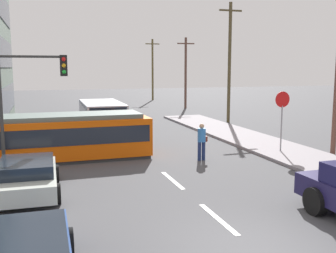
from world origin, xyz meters
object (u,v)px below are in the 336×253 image
(streetcar_tram, at_px, (66,136))
(utility_pole_mid, at_px, (229,61))
(traffic_light_mast, at_px, (28,88))
(parked_sedan_far, at_px, (25,134))
(stop_sign, at_px, (282,109))
(utility_pole_distant, at_px, (153,68))
(parked_sedan_mid, at_px, (27,176))
(pedestrian_crossing, at_px, (202,140))
(city_bus, at_px, (102,114))
(utility_pole_far, at_px, (186,72))

(streetcar_tram, distance_m, utility_pole_mid, 15.82)
(utility_pole_mid, bearing_deg, traffic_light_mast, -142.72)
(streetcar_tram, relative_size, parked_sedan_far, 1.67)
(streetcar_tram, bearing_deg, stop_sign, -11.35)
(utility_pole_distant, bearing_deg, parked_sedan_mid, -111.62)
(pedestrian_crossing, height_order, traffic_light_mast, traffic_light_mast)
(parked_sedan_mid, height_order, traffic_light_mast, traffic_light_mast)
(city_bus, distance_m, utility_pole_mid, 10.37)
(city_bus, height_order, traffic_light_mast, traffic_light_mast)
(city_bus, bearing_deg, utility_pole_mid, 4.10)
(traffic_light_mast, bearing_deg, stop_sign, -1.32)
(parked_sedan_mid, relative_size, stop_sign, 1.44)
(parked_sedan_mid, height_order, utility_pole_distant, utility_pole_distant)
(utility_pole_far, bearing_deg, utility_pole_mid, -92.84)
(city_bus, height_order, utility_pole_distant, utility_pole_distant)
(utility_pole_mid, xyz_separation_m, utility_pole_far, (0.54, 10.94, -0.89))
(city_bus, bearing_deg, traffic_light_mast, -113.39)
(pedestrian_crossing, xyz_separation_m, utility_pole_far, (7.32, 22.01, 2.80))
(city_bus, distance_m, utility_pole_far, 15.74)
(parked_sedan_mid, bearing_deg, parked_sedan_far, 92.30)
(traffic_light_mast, bearing_deg, utility_pole_distant, 66.59)
(parked_sedan_mid, height_order, utility_pole_mid, utility_pole_mid)
(stop_sign, relative_size, utility_pole_far, 0.40)
(pedestrian_crossing, relative_size, utility_pole_far, 0.23)
(pedestrian_crossing, bearing_deg, utility_pole_mid, 58.52)
(city_bus, height_order, parked_sedan_far, city_bus)
(streetcar_tram, bearing_deg, traffic_light_mast, -130.23)
(city_bus, bearing_deg, parked_sedan_mid, -108.41)
(pedestrian_crossing, bearing_deg, city_bus, 105.77)
(streetcar_tram, distance_m, parked_sedan_mid, 5.26)
(pedestrian_crossing, height_order, utility_pole_far, utility_pole_far)
(streetcar_tram, height_order, city_bus, streetcar_tram)
(parked_sedan_mid, relative_size, traffic_light_mast, 0.87)
(utility_pole_mid, bearing_deg, utility_pole_distant, 89.55)
(parked_sedan_mid, bearing_deg, traffic_light_mast, 88.41)
(pedestrian_crossing, distance_m, utility_pole_mid, 13.50)
(streetcar_tram, relative_size, stop_sign, 2.60)
(streetcar_tram, bearing_deg, city_bus, 70.95)
(parked_sedan_mid, distance_m, utility_pole_distant, 38.94)
(streetcar_tram, bearing_deg, pedestrian_crossing, -20.29)
(streetcar_tram, relative_size, city_bus, 1.26)
(parked_sedan_far, xyz_separation_m, utility_pole_mid, (14.48, 4.98, 4.01))
(streetcar_tram, xyz_separation_m, utility_pole_far, (13.10, 19.88, 2.67))
(parked_sedan_mid, distance_m, utility_pole_mid, 20.24)
(traffic_light_mast, xyz_separation_m, utility_pole_distant, (14.20, 32.80, 0.68))
(parked_sedan_mid, xyz_separation_m, utility_pole_mid, (14.12, 13.94, 4.01))
(utility_pole_mid, bearing_deg, parked_sedan_mid, -135.37)
(city_bus, relative_size, stop_sign, 2.06)
(traffic_light_mast, bearing_deg, city_bus, 66.61)
(traffic_light_mast, relative_size, utility_pole_distant, 0.62)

